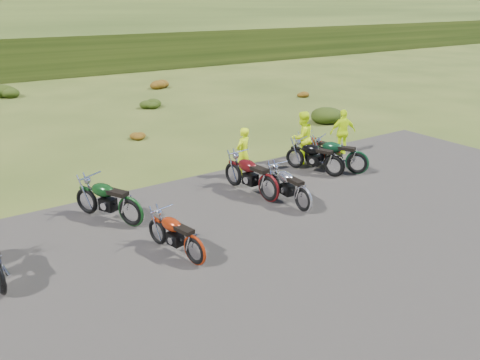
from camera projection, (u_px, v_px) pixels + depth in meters
ground at (284, 217)px, 12.36m from camera, size 300.00×300.00×0.00m
gravel_pad at (338, 249)px, 10.81m from camera, size 20.00×12.00×0.04m
shrub_3 at (7, 90)px, 27.49m from camera, size 1.56×1.56×0.92m
shrub_4 at (136, 134)px, 19.22m from camera, size 0.77×0.77×0.45m
shrub_5 at (150, 102)px, 24.80m from camera, size 1.03×1.03×0.61m
shrub_6 at (158, 82)px, 30.39m from camera, size 1.30×1.30×0.77m
shrub_7 at (328, 112)px, 22.01m from camera, size 1.56×1.56×0.92m
shrub_8 at (301, 93)px, 27.71m from camera, size 0.77×0.77×0.45m
motorcycle_0 at (3, 294)px, 9.13m from camera, size 0.96×2.28×1.16m
motorcycle_1 at (195, 265)px, 10.12m from camera, size 1.06×2.04×1.02m
motorcycle_2 at (132, 227)px, 11.84m from camera, size 1.71×2.34×1.18m
motorcycle_3 at (302, 213)px, 12.64m from camera, size 0.74×2.09×1.08m
motorcycle_4 at (268, 202)px, 13.29m from camera, size 1.05×2.39×1.21m
motorcycle_5 at (333, 177)px, 15.17m from camera, size 1.43×2.25×1.12m
motorcycle_6 at (332, 167)px, 16.11m from camera, size 1.09×2.08×1.04m
motorcycle_7 at (356, 175)px, 15.40m from camera, size 1.69×2.29×1.15m
person_middle at (243, 154)px, 14.85m from camera, size 0.69×0.57×1.63m
person_right_a at (302, 138)px, 16.14m from camera, size 0.94×0.76×1.83m
person_right_b at (343, 133)px, 17.12m from camera, size 1.06×0.73×1.67m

